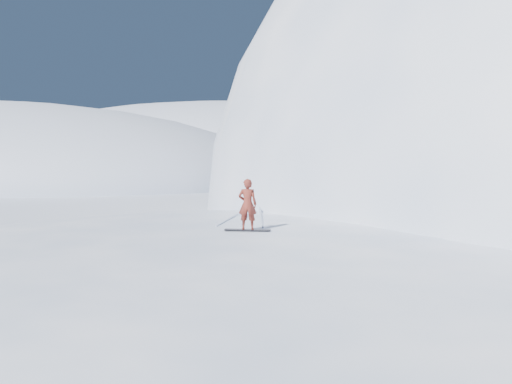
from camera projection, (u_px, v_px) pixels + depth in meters
ground at (202, 321)px, 14.09m from camera, size 400.00×400.00×0.00m
near_ridge at (262, 295)px, 16.72m from camera, size 36.00×28.00×4.80m
peak_shoulder at (471, 231)px, 30.77m from camera, size 28.00×24.00×18.00m
far_ridge_c at (212, 173)px, 130.37m from camera, size 140.00×90.00×36.00m
wind_bumps at (209, 299)px, 16.28m from camera, size 16.00×14.40×1.00m
snowboard at (248, 230)px, 15.22m from camera, size 1.44×0.48×0.02m
snowboarder at (247, 204)px, 15.16m from camera, size 0.62×0.46×1.55m
board_tracks at (248, 215)px, 18.90m from camera, size 2.14×5.98×0.04m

